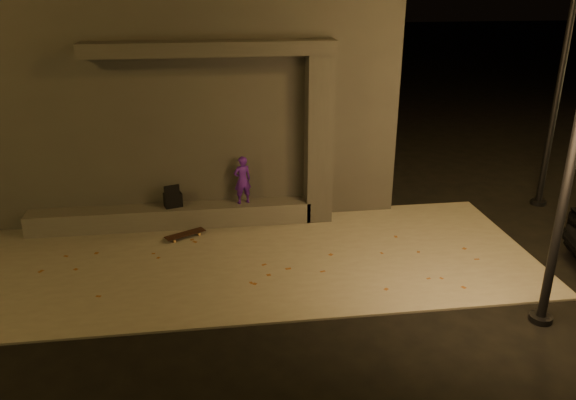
{
  "coord_description": "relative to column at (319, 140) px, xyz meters",
  "views": [
    {
      "loc": [
        -0.52,
        -7.62,
        5.09
      ],
      "look_at": [
        0.8,
        2.0,
        1.21
      ],
      "focal_mm": 35.0,
      "sensor_mm": 36.0,
      "label": 1
    }
  ],
  "objects": [
    {
      "name": "canopy",
      "position": [
        -2.2,
        0.05,
        1.94
      ],
      "size": [
        5.0,
        0.7,
        0.28
      ],
      "primitive_type": "cube",
      "color": "#3D3A38",
      "rests_on": "column"
    },
    {
      "name": "skateboard",
      "position": [
        -2.9,
        -0.65,
        -1.72
      ],
      "size": [
        0.85,
        0.6,
        0.09
      ],
      "rotation": [
        0.0,
        0.0,
        0.49
      ],
      "color": "black",
      "rests_on": "sidewalk"
    },
    {
      "name": "skateboarder",
      "position": [
        -1.65,
        0.0,
        -0.82
      ],
      "size": [
        0.44,
        0.35,
        1.06
      ],
      "primitive_type": "imported",
      "rotation": [
        0.0,
        0.0,
        3.44
      ],
      "color": "#481797",
      "rests_on": "ledge"
    },
    {
      "name": "ground",
      "position": [
        -1.7,
        -3.75,
        -1.84
      ],
      "size": [
        120.0,
        120.0,
        0.0
      ],
      "primitive_type": "plane",
      "color": "black",
      "rests_on": "ground"
    },
    {
      "name": "ledge",
      "position": [
        -3.2,
        0.0,
        -1.58
      ],
      "size": [
        6.0,
        0.55,
        0.45
      ],
      "primitive_type": "cube",
      "color": "#55524D",
      "rests_on": "sidewalk"
    },
    {
      "name": "building",
      "position": [
        -2.7,
        2.74,
        0.77
      ],
      "size": [
        9.0,
        5.1,
        5.22
      ],
      "color": "#3D3A38",
      "rests_on": "ground"
    },
    {
      "name": "street_lamp_2",
      "position": [
        5.43,
        0.17,
        2.71
      ],
      "size": [
        0.36,
        0.36,
        8.09
      ],
      "color": "black",
      "rests_on": "ground"
    },
    {
      "name": "sidewalk",
      "position": [
        -1.7,
        -1.75,
        -1.82
      ],
      "size": [
        11.0,
        4.4,
        0.04
      ],
      "primitive_type": "cube",
      "color": "slate",
      "rests_on": "ground"
    },
    {
      "name": "backpack",
      "position": [
        -3.15,
        0.0,
        -1.17
      ],
      "size": [
        0.42,
        0.34,
        0.52
      ],
      "rotation": [
        0.0,
        0.0,
        0.31
      ],
      "color": "black",
      "rests_on": "ledge"
    },
    {
      "name": "column",
      "position": [
        0.0,
        0.0,
        0.0
      ],
      "size": [
        0.55,
        0.55,
        3.6
      ],
      "primitive_type": "cube",
      "color": "#3D3A38",
      "rests_on": "sidewalk"
    }
  ]
}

